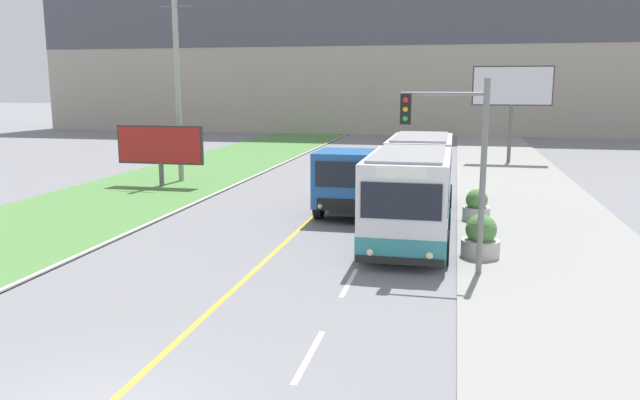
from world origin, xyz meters
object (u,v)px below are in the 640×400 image
city_bus (415,184)px  utility_pole_far (178,83)px  traffic_light_mast (457,151)px  dump_truck (353,182)px  planter_round_near (481,238)px  planter_round_second (476,207)px  billboard_small (160,146)px  billboard_large (512,89)px

city_bus → utility_pole_far: bearing=147.3°
traffic_light_mast → city_bus: bearing=104.0°
city_bus → dump_truck: 3.04m
planter_round_near → planter_round_second: size_ratio=1.08×
billboard_small → planter_round_second: (15.30, -5.19, -1.47)m
billboard_large → planter_round_near: size_ratio=4.93×
utility_pole_far → billboard_small: size_ratio=2.25×
city_bus → dump_truck: bearing=146.6°
dump_truck → utility_pole_far: (-10.35, 6.61, 3.84)m
dump_truck → planter_round_second: dump_truck is taller
billboard_large → city_bus: bearing=-103.6°
utility_pole_far → planter_round_near: size_ratio=8.02×
city_bus → utility_pole_far: utility_pole_far is taller
planter_round_near → traffic_light_mast: bearing=-115.2°
utility_pole_far → traffic_light_mast: (14.28, -13.92, -1.79)m
city_bus → planter_round_near: bearing=-60.9°
utility_pole_far → billboard_large: (17.71, 11.64, -0.37)m
billboard_large → planter_round_near: (-2.63, -23.88, -4.15)m
traffic_light_mast → planter_round_second: traffic_light_mast is taller
traffic_light_mast → billboard_large: bearing=82.4°
billboard_small → planter_round_near: size_ratio=3.57×
traffic_light_mast → billboard_small: bearing=140.3°
planter_round_near → city_bus: bearing=119.1°
utility_pole_far → traffic_light_mast: size_ratio=1.94×
city_bus → planter_round_second: size_ratio=10.22×
dump_truck → traffic_light_mast: 8.56m
dump_truck → billboard_large: size_ratio=1.10×
billboard_large → planter_round_second: billboard_large is taller
planter_round_second → dump_truck: bearing=174.0°
city_bus → billboard_small: size_ratio=2.67×
planter_round_second → billboard_large: bearing=82.1°
city_bus → planter_round_second: city_bus is taller
billboard_large → billboard_small: billboard_large is taller
billboard_small → planter_round_second: size_ratio=3.84×
planter_round_near → planter_round_second: 5.13m
dump_truck → planter_round_near: (4.73, -5.63, -0.68)m
city_bus → planter_round_near: (2.20, -3.96, -0.91)m
utility_pole_far → billboard_large: size_ratio=1.63×
billboard_large → planter_round_second: (-2.60, -18.74, -4.19)m
city_bus → dump_truck: city_bus is taller
traffic_light_mast → billboard_small: 18.85m
billboard_large → planter_round_near: 24.38m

